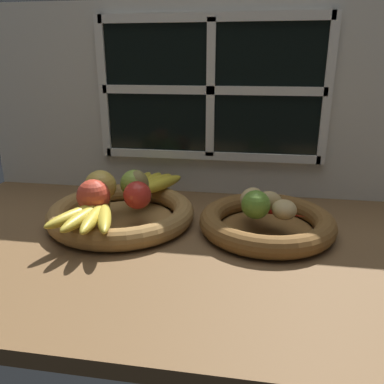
{
  "coord_description": "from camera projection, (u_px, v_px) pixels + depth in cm",
  "views": [
    {
      "loc": [
        13.06,
        -85.13,
        39.18
      ],
      "look_at": [
        -1.12,
        1.66,
        9.13
      ],
      "focal_mm": 36.29,
      "sensor_mm": 36.0,
      "label": 1
    }
  ],
  "objects": [
    {
      "name": "apple_red_right",
      "position": [
        137.0,
        195.0,
        0.93
      ],
      "size": [
        6.75,
        6.75,
        6.75
      ],
      "primitive_type": "sphere",
      "color": "red",
      "rests_on": "fruit_bowl_left"
    },
    {
      "name": "fruit_bowl_left",
      "position": [
        122.0,
        214.0,
        0.98
      ],
      "size": [
        36.68,
        36.68,
        5.13
      ],
      "color": "olive",
      "rests_on": "ground_plane"
    },
    {
      "name": "potato_small",
      "position": [
        284.0,
        210.0,
        0.87
      ],
      "size": [
        6.4,
        7.02,
        4.38
      ],
      "primitive_type": "ellipsoid",
      "rotation": [
        0.0,
        0.0,
        4.85
      ],
      "color": "tan",
      "rests_on": "fruit_bowl_right"
    },
    {
      "name": "banana_bunch_back",
      "position": [
        149.0,
        183.0,
        1.07
      ],
      "size": [
        16.25,
        19.31,
        3.28
      ],
      "color": "yellow",
      "rests_on": "fruit_bowl_left"
    },
    {
      "name": "banana_bunch_front",
      "position": [
        90.0,
        216.0,
        0.85
      ],
      "size": [
        15.93,
        18.27,
        3.01
      ],
      "color": "gold",
      "rests_on": "fruit_bowl_left"
    },
    {
      "name": "ground_plane",
      "position": [
        195.0,
        236.0,
        0.95
      ],
      "size": [
        140.0,
        90.0,
        3.0
      ],
      "primitive_type": "cube",
      "color": "brown"
    },
    {
      "name": "back_wall",
      "position": [
        211.0,
        101.0,
        1.13
      ],
      "size": [
        140.0,
        4.6,
        55.0
      ],
      "color": "silver",
      "rests_on": "ground_plane"
    },
    {
      "name": "chili_pepper",
      "position": [
        275.0,
        213.0,
        0.89
      ],
      "size": [
        13.58,
        4.85,
        1.73
      ],
      "primitive_type": "cone",
      "rotation": [
        0.0,
        1.57,
        -0.24
      ],
      "color": "red",
      "rests_on": "fruit_bowl_right"
    },
    {
      "name": "pear_brown",
      "position": [
        137.0,
        184.0,
        0.99
      ],
      "size": [
        6.76,
        6.39,
        7.42
      ],
      "primitive_type": "ellipsoid",
      "rotation": [
        0.0,
        0.0,
        3.01
      ],
      "color": "olive",
      "rests_on": "fruit_bowl_left"
    },
    {
      "name": "potato_large",
      "position": [
        268.0,
        202.0,
        0.91
      ],
      "size": [
        7.48,
        5.93,
        5.1
      ],
      "primitive_type": "ellipsoid",
      "rotation": [
        0.0,
        0.0,
        3.37
      ],
      "color": "tan",
      "rests_on": "fruit_bowl_right"
    },
    {
      "name": "apple_red_front",
      "position": [
        93.0,
        196.0,
        0.91
      ],
      "size": [
        7.79,
        7.79,
        7.79
      ],
      "primitive_type": "sphere",
      "color": "#CC422D",
      "rests_on": "fruit_bowl_left"
    },
    {
      "name": "fruit_bowl_right",
      "position": [
        267.0,
        223.0,
        0.92
      ],
      "size": [
        32.18,
        32.18,
        5.13
      ],
      "color": "brown",
      "rests_on": "ground_plane"
    },
    {
      "name": "lime_near",
      "position": [
        256.0,
        205.0,
        0.87
      ],
      "size": [
        6.54,
        6.54,
        6.54
      ],
      "primitive_type": "sphere",
      "color": "olive",
      "rests_on": "fruit_bowl_right"
    },
    {
      "name": "apple_green_back",
      "position": [
        135.0,
        184.0,
        1.0
      ],
      "size": [
        7.39,
        7.39,
        7.39
      ],
      "primitive_type": "sphere",
      "color": "#8CAD3D",
      "rests_on": "fruit_bowl_left"
    },
    {
      "name": "apple_golden_left",
      "position": [
        100.0,
        186.0,
        0.97
      ],
      "size": [
        7.99,
        7.99,
        7.99
      ],
      "primitive_type": "sphere",
      "color": "gold",
      "rests_on": "fruit_bowl_left"
    },
    {
      "name": "potato_oblong",
      "position": [
        251.0,
        198.0,
        0.94
      ],
      "size": [
        7.32,
        9.44,
        4.62
      ],
      "primitive_type": "ellipsoid",
      "rotation": [
        0.0,
        0.0,
        4.34
      ],
      "color": "tan",
      "rests_on": "fruit_bowl_right"
    }
  ]
}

